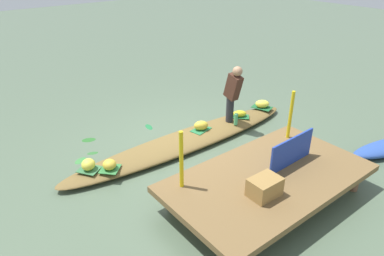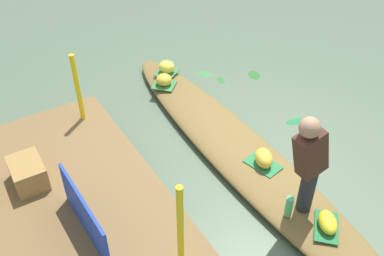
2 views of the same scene
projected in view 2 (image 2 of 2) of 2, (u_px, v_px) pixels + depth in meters
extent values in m
plane|color=#52654E|center=(240.00, 159.00, 5.58)|extent=(40.00, 40.00, 0.00)
cube|color=brown|center=(71.00, 201.00, 4.51)|extent=(3.20, 1.80, 0.10)
cylinder|color=brown|center=(93.00, 128.00, 5.80)|extent=(0.14, 0.14, 0.33)
ellipsoid|color=brown|center=(240.00, 153.00, 5.52)|extent=(5.28, 0.89, 0.18)
cube|color=#226C37|center=(326.00, 227.00, 4.50)|extent=(0.46, 0.47, 0.01)
ellipsoid|color=gold|center=(328.00, 222.00, 4.46)|extent=(0.35, 0.31, 0.14)
cube|color=#347B3C|center=(164.00, 85.00, 6.57)|extent=(0.44, 0.44, 0.01)
ellipsoid|color=gold|center=(164.00, 80.00, 6.51)|extent=(0.32, 0.32, 0.17)
cube|color=#277542|center=(263.00, 164.00, 5.23)|extent=(0.46, 0.34, 0.01)
ellipsoid|color=gold|center=(264.00, 158.00, 5.17)|extent=(0.35, 0.30, 0.19)
cube|color=#387243|center=(167.00, 72.00, 6.84)|extent=(0.43, 0.45, 0.01)
ellipsoid|color=yellow|center=(167.00, 67.00, 6.78)|extent=(0.33, 0.33, 0.19)
cylinder|color=#28282D|center=(307.00, 189.00, 4.54)|extent=(0.16, 0.16, 0.55)
cube|color=#45261C|center=(311.00, 153.00, 4.19)|extent=(0.18, 0.40, 0.57)
sphere|color=#9E7556|center=(310.00, 128.00, 3.93)|extent=(0.20, 0.20, 0.20)
cylinder|color=#4CB06D|center=(289.00, 206.00, 4.56)|extent=(0.08, 0.08, 0.24)
cube|color=#203B9F|center=(84.00, 215.00, 4.00)|extent=(1.00, 0.06, 0.49)
cylinder|color=yellow|center=(180.00, 225.00, 3.65)|extent=(0.06, 0.06, 0.89)
cylinder|color=yellow|center=(78.00, 88.00, 5.25)|extent=(0.06, 0.06, 0.89)
cube|color=olive|center=(28.00, 173.00, 4.57)|extent=(0.44, 0.33, 0.27)
ellipsoid|color=#1F6E39|center=(296.00, 121.00, 6.17)|extent=(0.19, 0.31, 0.01)
ellipsoid|color=#2E672E|center=(221.00, 80.00, 7.01)|extent=(0.23, 0.18, 0.01)
ellipsoid|color=#397D3B|center=(205.00, 74.00, 7.16)|extent=(0.30, 0.27, 0.01)
ellipsoid|color=#276325|center=(254.00, 75.00, 7.13)|extent=(0.33, 0.28, 0.01)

